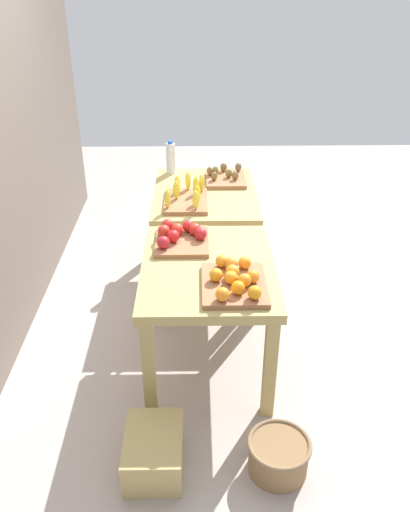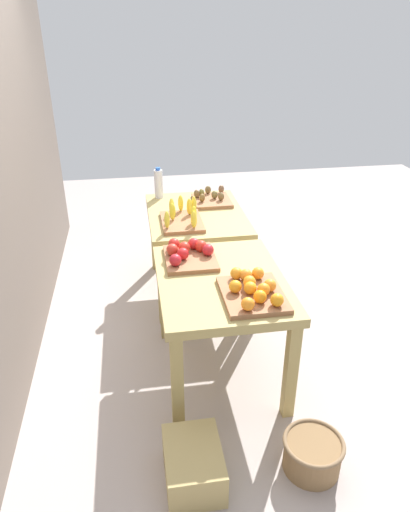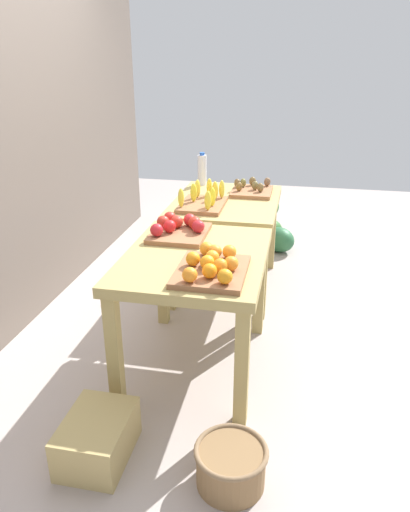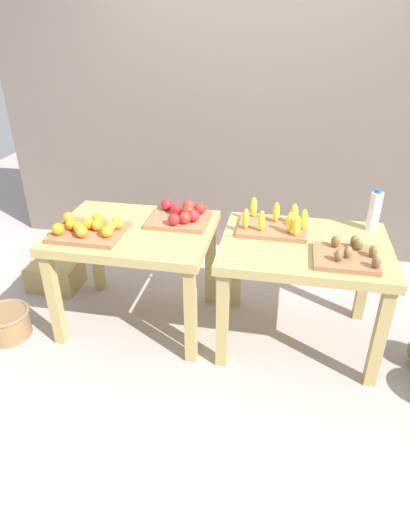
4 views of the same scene
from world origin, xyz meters
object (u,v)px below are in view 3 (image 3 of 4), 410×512
(banana_crate, at_px, (203,200))
(kiwi_bin, at_px, (251,190))
(display_table_right, at_px, (226,213))
(wicker_basket, at_px, (231,465))
(display_table_left, at_px, (195,271))
(watermelon_pile, at_px, (266,229))
(apple_bin, at_px, (178,228))
(orange_bin, at_px, (212,266))
(cardboard_produce_box, at_px, (97,438))
(water_bottle, at_px, (202,170))

(banana_crate, relative_size, kiwi_bin, 1.21)
(display_table_right, xyz_separation_m, wicker_basket, (-1.98, -0.35, -0.53))
(display_table_left, bearing_deg, banana_crate, 8.76)
(kiwi_bin, xyz_separation_m, wicker_basket, (-2.21, -0.18, -0.67))
(display_table_left, distance_m, wicker_basket, 1.07)
(display_table_right, relative_size, watermelon_pile, 1.64)
(apple_bin, relative_size, watermelon_pile, 0.63)
(display_table_right, distance_m, orange_bin, 1.38)
(display_table_left, xyz_separation_m, orange_bin, (-0.24, -0.14, 0.15))
(wicker_basket, bearing_deg, cardboard_produce_box, 87.29)
(water_bottle, relative_size, cardboard_produce_box, 0.70)
(display_table_right, xyz_separation_m, watermelon_pile, (0.98, -0.26, -0.46))
(display_table_right, distance_m, watermelon_pile, 1.11)
(watermelon_pile, distance_m, wicker_basket, 2.96)
(banana_crate, bearing_deg, orange_bin, -166.19)
(kiwi_bin, height_order, wicker_basket, kiwi_bin)
(orange_bin, xyz_separation_m, water_bottle, (1.78, 0.42, 0.09))
(display_table_right, height_order, orange_bin, orange_bin)
(kiwi_bin, xyz_separation_m, water_bottle, (0.19, 0.45, 0.10))
(kiwi_bin, relative_size, watermelon_pile, 0.57)
(display_table_right, relative_size, water_bottle, 3.73)
(orange_bin, relative_size, cardboard_produce_box, 1.13)
(apple_bin, relative_size, water_bottle, 1.44)
(display_table_left, distance_m, banana_crate, 0.94)
(display_table_left, bearing_deg, water_bottle, 10.32)
(cardboard_produce_box, bearing_deg, display_table_right, -8.75)
(kiwi_bin, relative_size, cardboard_produce_box, 0.91)
(wicker_basket, xyz_separation_m, cardboard_produce_box, (0.03, 0.65, 0.00))
(kiwi_bin, height_order, cardboard_produce_box, kiwi_bin)
(wicker_basket, bearing_deg, apple_bin, 24.44)
(banana_crate, relative_size, water_bottle, 1.58)
(orange_bin, relative_size, kiwi_bin, 1.24)
(display_table_right, relative_size, cardboard_produce_box, 2.60)
(banana_crate, bearing_deg, watermelon_pile, -18.50)
(display_table_left, relative_size, kiwi_bin, 2.85)
(display_table_left, bearing_deg, watermelon_pile, -6.93)
(cardboard_produce_box, bearing_deg, watermelon_pile, -10.74)
(apple_bin, height_order, wicker_basket, apple_bin)
(apple_bin, relative_size, banana_crate, 0.91)
(display_table_left, height_order, apple_bin, apple_bin)
(water_bottle, height_order, watermelon_pile, water_bottle)
(orange_bin, bearing_deg, apple_bin, 30.70)
(display_table_left, height_order, orange_bin, orange_bin)
(display_table_right, bearing_deg, water_bottle, 33.67)
(wicker_basket, bearing_deg, banana_crate, 15.46)
(apple_bin, distance_m, cardboard_produce_box, 1.32)
(apple_bin, bearing_deg, watermelon_pile, -13.27)
(watermelon_pile, bearing_deg, water_bottle, 136.20)
(cardboard_produce_box, bearing_deg, kiwi_bin, -12.15)
(wicker_basket, bearing_deg, watermelon_pile, 1.83)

